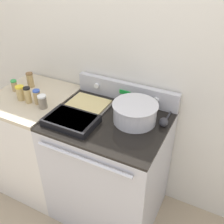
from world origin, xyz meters
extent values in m
cube|color=silver|center=(0.00, 0.69, 1.25)|extent=(8.00, 0.05, 2.50)
cube|color=#BCBCC1|center=(0.00, 0.33, 0.46)|extent=(0.82, 0.66, 0.92)
cube|color=black|center=(0.00, 0.33, 0.93)|extent=(0.82, 0.66, 0.02)
cylinder|color=silver|center=(0.00, -0.02, 0.86)|extent=(0.67, 0.02, 0.02)
cube|color=#BCBCC1|center=(0.00, 0.63, 1.01)|extent=(0.82, 0.05, 0.15)
cylinder|color=white|center=(-0.25, 0.60, 1.02)|extent=(0.04, 0.02, 0.04)
cylinder|color=white|center=(0.25, 0.60, 1.02)|extent=(0.04, 0.02, 0.04)
cube|color=green|center=(0.00, 0.60, 1.02)|extent=(0.09, 0.01, 0.03)
cube|color=silver|center=(-0.70, 0.33, 0.46)|extent=(0.58, 0.66, 0.92)
cube|color=beige|center=(-0.70, 0.33, 0.93)|extent=(0.58, 0.66, 0.03)
cylinder|color=silver|center=(0.17, 0.40, 1.00)|extent=(0.29, 0.29, 0.14)
torus|color=silver|center=(0.17, 0.40, 1.07)|extent=(0.31, 0.31, 0.01)
cylinder|color=beige|center=(0.17, 0.40, 1.05)|extent=(0.27, 0.27, 0.02)
cube|color=black|center=(-0.20, 0.18, 0.96)|extent=(0.34, 0.24, 0.05)
cube|color=#D1BC7A|center=(-0.20, 0.18, 0.97)|extent=(0.30, 0.21, 0.03)
cube|color=slate|center=(-0.22, 0.43, 0.94)|extent=(0.32, 0.24, 0.01)
cube|color=#D1BC7A|center=(-0.22, 0.43, 0.95)|extent=(0.29, 0.22, 0.01)
cylinder|color=#333338|center=(0.36, 0.56, 0.94)|extent=(0.01, 0.25, 0.01)
sphere|color=#333338|center=(0.36, 0.43, 0.97)|extent=(0.06, 0.06, 0.06)
cylinder|color=gray|center=(-0.49, 0.23, 0.99)|extent=(0.06, 0.06, 0.09)
cylinder|color=white|center=(-0.49, 0.23, 1.04)|extent=(0.06, 0.06, 0.01)
cylinder|color=tan|center=(-0.56, 0.27, 1.00)|extent=(0.05, 0.05, 0.10)
cylinder|color=#3856B7|center=(-0.56, 0.27, 1.05)|extent=(0.05, 0.05, 0.01)
cylinder|color=tan|center=(-0.64, 0.25, 1.00)|extent=(0.05, 0.05, 0.11)
cylinder|color=black|center=(-0.64, 0.25, 1.07)|extent=(0.05, 0.05, 0.01)
cylinder|color=tan|center=(-0.72, 0.25, 1.00)|extent=(0.06, 0.06, 0.10)
cylinder|color=yellow|center=(-0.72, 0.25, 1.06)|extent=(0.07, 0.07, 0.01)
cylinder|color=tan|center=(-0.79, 0.45, 1.00)|extent=(0.05, 0.05, 0.11)
cylinder|color=brown|center=(-0.79, 0.45, 1.07)|extent=(0.06, 0.06, 0.01)
cylinder|color=tan|center=(-0.86, 0.34, 0.99)|extent=(0.05, 0.05, 0.08)
cylinder|color=green|center=(-0.86, 0.34, 1.03)|extent=(0.05, 0.05, 0.01)
camera|label=1|loc=(0.70, -0.99, 1.98)|focal=42.00mm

